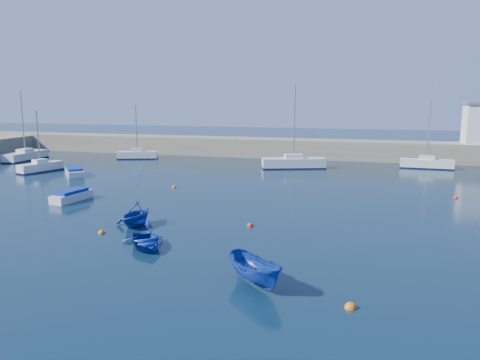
% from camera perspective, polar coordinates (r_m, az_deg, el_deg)
% --- Properties ---
extents(ground, '(220.00, 220.00, 0.00)m').
position_cam_1_polar(ground, '(25.42, -16.80, -10.04)').
color(ground, '#0B2133').
rests_on(ground, ground).
extents(back_wall, '(96.00, 4.50, 2.60)m').
position_cam_1_polar(back_wall, '(67.76, 4.11, 3.94)').
color(back_wall, gray).
rests_on(back_wall, ground).
extents(sailboat_3, '(2.91, 5.41, 7.02)m').
position_cam_1_polar(sailboat_3, '(58.82, -23.17, 1.49)').
color(sailboat_3, silver).
rests_on(sailboat_3, ground).
extents(sailboat_4, '(2.20, 7.20, 9.33)m').
position_cam_1_polar(sailboat_4, '(70.51, -24.69, 2.72)').
color(sailboat_4, silver).
rests_on(sailboat_4, ground).
extents(sailboat_5, '(5.68, 3.20, 7.35)m').
position_cam_1_polar(sailboat_5, '(66.89, -12.40, 3.03)').
color(sailboat_5, silver).
rests_on(sailboat_5, ground).
extents(sailboat_6, '(7.86, 4.49, 9.95)m').
position_cam_1_polar(sailboat_6, '(57.12, 6.55, 2.12)').
color(sailboat_6, silver).
rests_on(sailboat_6, ground).
extents(sailboat_7, '(6.15, 1.96, 8.10)m').
position_cam_1_polar(sailboat_7, '(60.98, 21.79, 1.90)').
color(sailboat_7, silver).
rests_on(sailboat_7, ground).
extents(motorboat_1, '(1.83, 3.92, 0.92)m').
position_cam_1_polar(motorboat_1, '(41.47, -19.85, -1.80)').
color(motorboat_1, silver).
rests_on(motorboat_1, ground).
extents(motorboat_2, '(4.06, 4.41, 0.92)m').
position_cam_1_polar(motorboat_2, '(54.71, -19.54, 0.98)').
color(motorboat_2, silver).
rests_on(motorboat_2, ground).
extents(dinghy_center, '(4.04, 4.24, 0.71)m').
position_cam_1_polar(dinghy_center, '(27.70, -11.44, -7.34)').
color(dinghy_center, '#16379D').
rests_on(dinghy_center, ground).
extents(dinghy_left, '(3.08, 3.47, 1.69)m').
position_cam_1_polar(dinghy_left, '(32.10, -12.59, -4.06)').
color(dinghy_left, '#16379D').
rests_on(dinghy_left, ground).
extents(dinghy_right, '(3.64, 3.48, 1.41)m').
position_cam_1_polar(dinghy_right, '(21.76, 1.91, -11.08)').
color(dinghy_right, '#16379D').
rests_on(dinghy_right, ground).
extents(buoy_0, '(0.43, 0.43, 0.43)m').
position_cam_1_polar(buoy_0, '(31.22, -16.53, -6.25)').
color(buoy_0, orange).
rests_on(buoy_0, ground).
extents(buoy_1, '(0.45, 0.45, 0.45)m').
position_cam_1_polar(buoy_1, '(31.58, 1.25, -5.63)').
color(buoy_1, red).
rests_on(buoy_1, ground).
extents(buoy_3, '(0.39, 0.39, 0.39)m').
position_cam_1_polar(buoy_3, '(45.31, -8.03, -0.88)').
color(buoy_3, orange).
rests_on(buoy_3, ground).
extents(buoy_4, '(0.40, 0.40, 0.40)m').
position_cam_1_polar(buoy_4, '(44.16, 24.82, -2.02)').
color(buoy_4, red).
rests_on(buoy_4, ground).
extents(buoy_5, '(0.50, 0.50, 0.50)m').
position_cam_1_polar(buoy_5, '(20.44, 13.31, -14.96)').
color(buoy_5, orange).
rests_on(buoy_5, ground).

